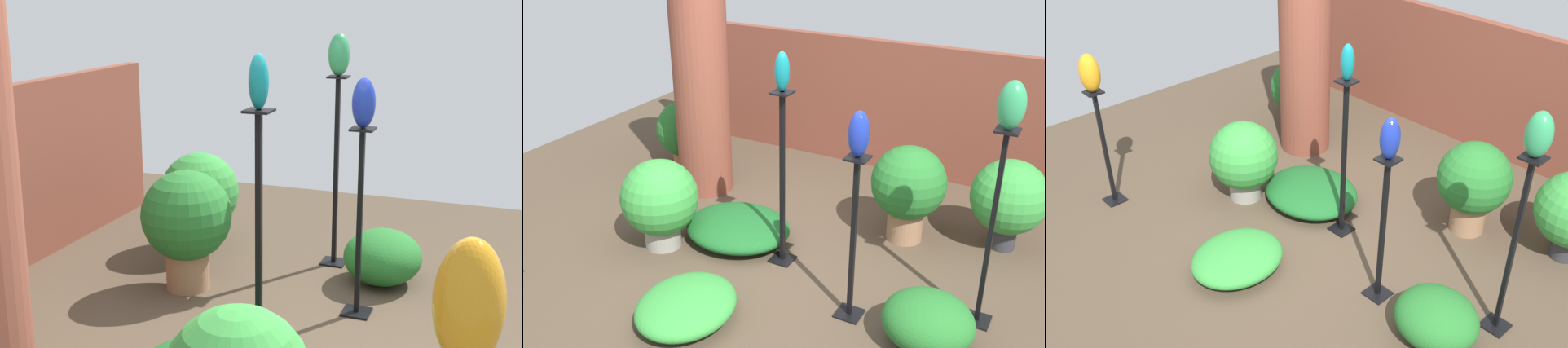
{
  "view_description": "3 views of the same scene",
  "coord_description": "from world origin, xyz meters",
  "views": [
    {
      "loc": [
        -3.79,
        -1.14,
        2.27
      ],
      "look_at": [
        0.16,
        0.35,
        1.18
      ],
      "focal_mm": 50.0,
      "sensor_mm": 36.0,
      "label": 1
    },
    {
      "loc": [
        2.39,
        -3.74,
        3.03
      ],
      "look_at": [
        0.17,
        0.25,
        0.91
      ],
      "focal_mm": 42.0,
      "sensor_mm": 36.0,
      "label": 2
    },
    {
      "loc": [
        3.35,
        -3.19,
        3.66
      ],
      "look_at": [
        -0.05,
        0.02,
        0.72
      ],
      "focal_mm": 42.0,
      "sensor_mm": 36.0,
      "label": 3
    }
  ],
  "objects": [
    {
      "name": "art_vase_jade",
      "position": [
        1.84,
        0.33,
        1.76
      ],
      "size": [
        0.18,
        0.17,
        0.34
      ],
      "primitive_type": "ellipsoid",
      "color": "#2D9356",
      "rests_on": "pedestal_jade"
    },
    {
      "name": "pedestal_teal",
      "position": [
        0.1,
        0.34,
        0.74
      ],
      "size": [
        0.2,
        0.2,
        1.58
      ],
      "color": "black",
      "rests_on": "ground"
    },
    {
      "name": "foliage_bed_east",
      "position": [
        1.58,
        -0.14,
        0.21
      ],
      "size": [
        0.68,
        0.61,
        0.42
      ],
      "primitive_type": "ellipsoid",
      "color": "#236B28",
      "rests_on": "ground"
    },
    {
      "name": "potted_plant_front_right",
      "position": [
        -1.95,
        1.64,
        0.45
      ],
      "size": [
        0.67,
        0.67,
        0.8
      ],
      "color": "#B25B38",
      "rests_on": "ground"
    },
    {
      "name": "pedestal_cobalt",
      "position": [
        0.94,
        -0.09,
        0.62
      ],
      "size": [
        0.2,
        0.2,
        1.35
      ],
      "color": "black",
      "rests_on": "ground"
    },
    {
      "name": "potted_plant_mid_left",
      "position": [
        1.79,
        1.54,
        0.51
      ],
      "size": [
        0.69,
        0.69,
        0.87
      ],
      "color": "#2D2D33",
      "rests_on": "ground"
    },
    {
      "name": "brick_pillar",
      "position": [
        -1.37,
        1.24,
        1.36
      ],
      "size": [
        0.58,
        0.58,
        2.71
      ],
      "primitive_type": "cylinder",
      "color": "brown",
      "rests_on": "ground"
    },
    {
      "name": "foliage_bed_center",
      "position": [
        -0.45,
        0.46,
        0.13
      ],
      "size": [
        1.02,
        0.89,
        0.26
      ],
      "primitive_type": "ellipsoid",
      "color": "#195923",
      "rests_on": "ground"
    },
    {
      "name": "potted_plant_front_left",
      "position": [
        -1.01,
        0.03,
        0.48
      ],
      "size": [
        0.71,
        0.71,
        0.86
      ],
      "color": "gray",
      "rests_on": "ground"
    },
    {
      "name": "ground_plane",
      "position": [
        0.0,
        0.0,
        0.0
      ],
      "size": [
        8.0,
        8.0,
        0.0
      ],
      "primitive_type": "plane",
      "color": "#4C3D2D"
    },
    {
      "name": "brick_wall_back",
      "position": [
        0.0,
        2.76,
        0.76
      ],
      "size": [
        5.6,
        0.12,
        1.52
      ],
      "primitive_type": "cube",
      "color": "brown",
      "rests_on": "ground"
    },
    {
      "name": "art_vase_cobalt",
      "position": [
        0.94,
        -0.09,
        1.52
      ],
      "size": [
        0.15,
        0.16,
        0.34
      ],
      "primitive_type": "ellipsoid",
      "color": "#192D9E",
      "rests_on": "pedestal_cobalt"
    },
    {
      "name": "art_vase_teal",
      "position": [
        0.1,
        0.34,
        1.75
      ],
      "size": [
        0.12,
        0.12,
        0.32
      ],
      "primitive_type": "ellipsoid",
      "color": "#0F727A",
      "rests_on": "pedestal_teal"
    },
    {
      "name": "foliage_bed_west",
      "position": [
        -0.13,
        -0.75,
        0.13
      ],
      "size": [
        0.74,
        0.87,
        0.26
      ],
      "primitive_type": "ellipsoid",
      "color": "#338C38",
      "rests_on": "ground"
    },
    {
      "name": "pedestal_jade",
      "position": [
        1.84,
        0.33,
        0.74
      ],
      "size": [
        0.2,
        0.2,
        1.59
      ],
      "color": "black",
      "rests_on": "ground"
    },
    {
      "name": "potted_plant_mid_right",
      "position": [
        0.93,
        1.25,
        0.55
      ],
      "size": [
        0.7,
        0.7,
        0.94
      ],
      "color": "#936B4C",
      "rests_on": "ground"
    }
  ]
}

